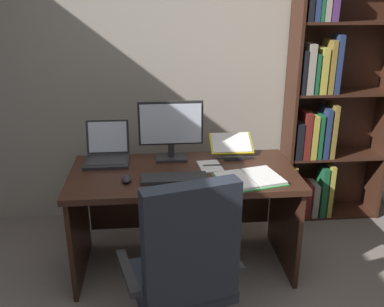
{
  "coord_description": "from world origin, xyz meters",
  "views": [
    {
      "loc": [
        -0.36,
        -1.58,
        1.87
      ],
      "look_at": [
        -0.12,
        1.0,
        0.89
      ],
      "focal_mm": 40.03,
      "sensor_mm": 36.0,
      "label": 1
    }
  ],
  "objects_px": {
    "office_chair": "(184,281)",
    "laptop": "(107,153)",
    "monitor": "(171,131)",
    "desk": "(183,194)",
    "notepad": "(210,166)",
    "keyboard": "(174,178)",
    "reading_stand_with_book": "(231,145)",
    "open_binder": "(249,179)",
    "bookshelf": "(327,100)",
    "pen": "(213,165)",
    "computer_mouse": "(127,179)"
  },
  "relations": [
    {
      "from": "open_binder",
      "to": "bookshelf",
      "type": "bearing_deg",
      "value": 33.57
    },
    {
      "from": "monitor",
      "to": "keyboard",
      "type": "relative_size",
      "value": 1.08
    },
    {
      "from": "desk",
      "to": "notepad",
      "type": "xyz_separation_m",
      "value": [
        0.19,
        -0.02,
        0.21
      ]
    },
    {
      "from": "laptop",
      "to": "reading_stand_with_book",
      "type": "bearing_deg",
      "value": 2.9
    },
    {
      "from": "keyboard",
      "to": "notepad",
      "type": "xyz_separation_m",
      "value": [
        0.26,
        0.2,
        -0.01
      ]
    },
    {
      "from": "open_binder",
      "to": "desk",
      "type": "bearing_deg",
      "value": 134.37
    },
    {
      "from": "laptop",
      "to": "monitor",
      "type": "bearing_deg",
      "value": -1.03
    },
    {
      "from": "desk",
      "to": "office_chair",
      "type": "relative_size",
      "value": 1.44
    },
    {
      "from": "keyboard",
      "to": "reading_stand_with_book",
      "type": "xyz_separation_m",
      "value": [
        0.45,
        0.43,
        0.06
      ]
    },
    {
      "from": "bookshelf",
      "to": "pen",
      "type": "relative_size",
      "value": 15.8
    },
    {
      "from": "bookshelf",
      "to": "monitor",
      "type": "distance_m",
      "value": 1.38
    },
    {
      "from": "desk",
      "to": "pen",
      "type": "bearing_deg",
      "value": -4.22
    },
    {
      "from": "office_chair",
      "to": "pen",
      "type": "bearing_deg",
      "value": 57.85
    },
    {
      "from": "desk",
      "to": "notepad",
      "type": "relative_size",
      "value": 7.21
    },
    {
      "from": "open_binder",
      "to": "reading_stand_with_book",
      "type": "bearing_deg",
      "value": 80.72
    },
    {
      "from": "laptop",
      "to": "bookshelf",
      "type": "bearing_deg",
      "value": 13.93
    },
    {
      "from": "office_chair",
      "to": "laptop",
      "type": "bearing_deg",
      "value": 100.16
    },
    {
      "from": "monitor",
      "to": "pen",
      "type": "xyz_separation_m",
      "value": [
        0.28,
        -0.18,
        -0.2
      ]
    },
    {
      "from": "reading_stand_with_book",
      "to": "monitor",
      "type": "bearing_deg",
      "value": -173.12
    },
    {
      "from": "pen",
      "to": "laptop",
      "type": "bearing_deg",
      "value": 165.58
    },
    {
      "from": "laptop",
      "to": "open_binder",
      "type": "relative_size",
      "value": 0.69
    },
    {
      "from": "reading_stand_with_book",
      "to": "open_binder",
      "type": "relative_size",
      "value": 0.67
    },
    {
      "from": "bookshelf",
      "to": "computer_mouse",
      "type": "distance_m",
      "value": 1.82
    },
    {
      "from": "keyboard",
      "to": "pen",
      "type": "height_order",
      "value": "keyboard"
    },
    {
      "from": "bookshelf",
      "to": "reading_stand_with_book",
      "type": "bearing_deg",
      "value": -155.48
    },
    {
      "from": "monitor",
      "to": "open_binder",
      "type": "bearing_deg",
      "value": -41.73
    },
    {
      "from": "laptop",
      "to": "keyboard",
      "type": "xyz_separation_m",
      "value": [
        0.45,
        -0.38,
        -0.04
      ]
    },
    {
      "from": "bookshelf",
      "to": "monitor",
      "type": "relative_size",
      "value": 4.86
    },
    {
      "from": "laptop",
      "to": "pen",
      "type": "height_order",
      "value": "laptop"
    },
    {
      "from": "desk",
      "to": "monitor",
      "type": "distance_m",
      "value": 0.46
    },
    {
      "from": "office_chair",
      "to": "keyboard",
      "type": "distance_m",
      "value": 0.71
    },
    {
      "from": "bookshelf",
      "to": "laptop",
      "type": "xyz_separation_m",
      "value": [
        -1.75,
        -0.44,
        -0.24
      ]
    },
    {
      "from": "laptop",
      "to": "pen",
      "type": "distance_m",
      "value": 0.76
    },
    {
      "from": "office_chair",
      "to": "notepad",
      "type": "distance_m",
      "value": 0.92
    },
    {
      "from": "monitor",
      "to": "reading_stand_with_book",
      "type": "relative_size",
      "value": 1.47
    },
    {
      "from": "desk",
      "to": "keyboard",
      "type": "distance_m",
      "value": 0.31
    },
    {
      "from": "desk",
      "to": "computer_mouse",
      "type": "height_order",
      "value": "computer_mouse"
    },
    {
      "from": "office_chair",
      "to": "keyboard",
      "type": "xyz_separation_m",
      "value": [
        -0.01,
        0.63,
        0.31
      ]
    },
    {
      "from": "office_chair",
      "to": "computer_mouse",
      "type": "bearing_deg",
      "value": 101.82
    },
    {
      "from": "office_chair",
      "to": "desk",
      "type": "bearing_deg",
      "value": 71.68
    },
    {
      "from": "monitor",
      "to": "desk",
      "type": "bearing_deg",
      "value": -67.04
    },
    {
      "from": "notepad",
      "to": "desk",
      "type": "bearing_deg",
      "value": 175.33
    },
    {
      "from": "desk",
      "to": "bookshelf",
      "type": "distance_m",
      "value": 1.46
    },
    {
      "from": "bookshelf",
      "to": "reading_stand_with_book",
      "type": "relative_size",
      "value": 7.13
    },
    {
      "from": "keyboard",
      "to": "office_chair",
      "type": "bearing_deg",
      "value": -88.68
    },
    {
      "from": "keyboard",
      "to": "reading_stand_with_book",
      "type": "relative_size",
      "value": 1.35
    },
    {
      "from": "office_chair",
      "to": "laptop",
      "type": "height_order",
      "value": "office_chair"
    },
    {
      "from": "keyboard",
      "to": "open_binder",
      "type": "bearing_deg",
      "value": -5.99
    },
    {
      "from": "computer_mouse",
      "to": "reading_stand_with_book",
      "type": "distance_m",
      "value": 0.86
    },
    {
      "from": "office_chair",
      "to": "laptop",
      "type": "distance_m",
      "value": 1.18
    }
  ]
}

